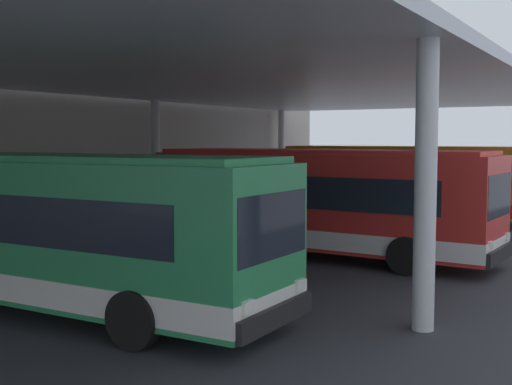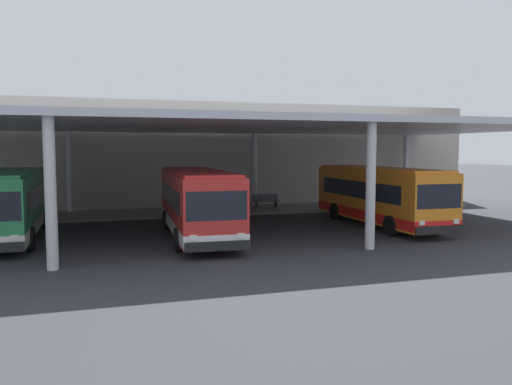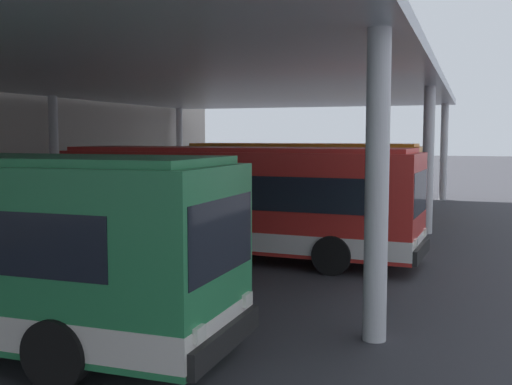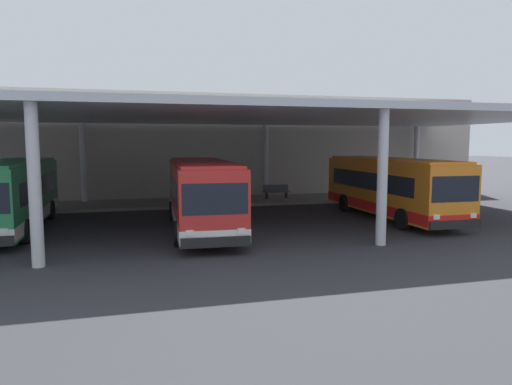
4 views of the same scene
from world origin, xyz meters
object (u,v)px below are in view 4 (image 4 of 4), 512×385
Objects in this scene: bus_nearest_bay at (10,194)px; bus_middle_bay at (390,187)px; bus_second_bay at (201,194)px; bench_waiting at (276,191)px.

bus_nearest_bay and bus_middle_bay have the same top height.
bus_second_bay and bus_middle_bay have the same top height.
bench_waiting is at bearing 112.54° from bus_middle_bay.
bus_second_bay is (8.35, -2.12, 0.00)m from bus_nearest_bay.
bus_nearest_bay is 8.62m from bus_second_bay.
bus_second_bay is at bearing -175.57° from bus_middle_bay.
bench_waiting is (-3.57, 8.61, -0.99)m from bus_middle_bay.
bus_second_bay is 10.18m from bus_middle_bay.
bus_second_bay is at bearing -14.21° from bus_nearest_bay.
bench_waiting is at bearing 25.99° from bus_nearest_bay.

